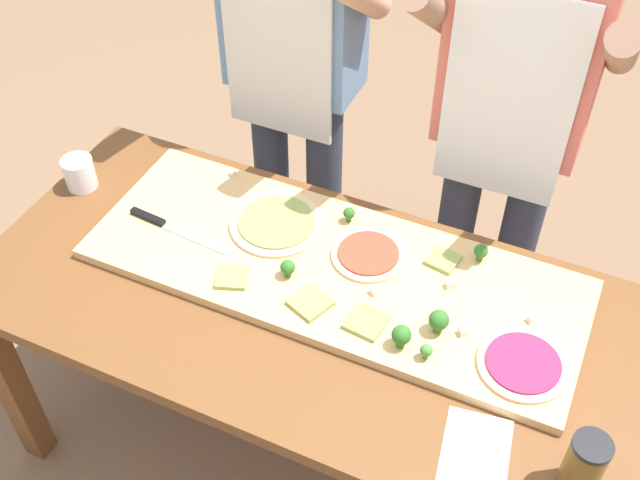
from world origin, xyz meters
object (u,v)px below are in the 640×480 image
at_px(broccoli_floret_front_left, 401,336).
at_px(broccoli_floret_center_left, 288,268).
at_px(pizza_slice_near_right, 366,322).
at_px(pizza_slice_far_left, 310,302).
at_px(prep_table, 309,323).
at_px(cheese_crumble_e, 463,332).
at_px(sauce_jar, 584,465).
at_px(pizza_whole_pesto_green, 277,223).
at_px(cheese_crumble_a, 374,291).
at_px(pizza_whole_beet_magenta, 522,366).
at_px(pizza_whole_tomato_red, 368,255).
at_px(pizza_slice_near_left, 443,260).
at_px(cheese_crumble_b, 531,319).
at_px(broccoli_floret_back_left, 349,214).
at_px(cheese_crumble_c, 450,284).
at_px(flour_cup, 80,175).
at_px(broccoli_floret_center_right, 426,351).
at_px(broccoli_floret_back_right, 439,321).
at_px(recipe_note, 476,450).
at_px(chefs_knife, 166,225).
at_px(cook_left, 293,56).
at_px(broccoli_floret_front_right, 481,252).
at_px(cook_right, 512,111).
at_px(cheese_crumble_d, 233,173).
at_px(pizza_slice_far_right, 232,277).

bearing_deg(broccoli_floret_front_left, broccoli_floret_center_left, 165.32).
relative_size(pizza_slice_near_right, pizza_slice_far_left, 1.00).
distance_m(prep_table, cheese_crumble_e, 0.42).
distance_m(cheese_crumble_e, sauce_jar, 0.42).
bearing_deg(pizza_whole_pesto_green, cheese_crumble_a, -19.42).
distance_m(pizza_whole_beet_magenta, sauce_jar, 0.28).
xyz_separation_m(pizza_whole_tomato_red, pizza_slice_near_left, (0.18, 0.06, -0.00)).
relative_size(pizza_whole_tomato_red, cheese_crumble_e, 9.96).
xyz_separation_m(pizza_slice_near_left, cheese_crumble_b, (0.26, -0.10, 0.00)).
bearing_deg(broccoli_floret_back_left, broccoli_floret_front_left, -50.80).
xyz_separation_m(cheese_crumble_a, cheese_crumble_c, (0.16, 0.10, 0.00)).
distance_m(pizza_slice_near_left, cheese_crumble_a, 0.21).
distance_m(pizza_slice_far_left, cheese_crumble_c, 0.35).
distance_m(pizza_slice_near_left, cheese_crumble_b, 0.28).
xyz_separation_m(pizza_whole_pesto_green, flour_cup, (-0.60, -0.06, 0.01)).
bearing_deg(broccoli_floret_center_right, broccoli_floret_back_right, 90.21).
distance_m(broccoli_floret_front_left, flour_cup, 1.07).
relative_size(prep_table, pizza_slice_near_left, 22.88).
height_order(cheese_crumble_b, flour_cup, flour_cup).
distance_m(cheese_crumble_e, recipe_note, 0.29).
relative_size(chefs_knife, broccoli_floret_back_left, 7.03).
height_order(flour_cup, cook_left, cook_left).
bearing_deg(pizza_whole_beet_magenta, pizza_slice_near_left, 137.83).
bearing_deg(flour_cup, pizza_slice_near_left, 6.51).
xyz_separation_m(pizza_slice_far_left, cook_left, (-0.38, 0.70, 0.20)).
bearing_deg(broccoli_floret_front_right, cook_right, 97.63).
height_order(cheese_crumble_d, sauce_jar, sauce_jar).
bearing_deg(recipe_note, pizza_whole_pesto_green, 148.74).
height_order(pizza_whole_tomato_red, broccoli_floret_center_right, broccoli_floret_center_right).
xyz_separation_m(pizza_slice_far_right, recipe_note, (0.70, -0.19, -0.03)).
height_order(pizza_whole_beet_magenta, pizza_slice_far_right, pizza_whole_beet_magenta).
bearing_deg(pizza_whole_beet_magenta, cook_right, 109.47).
bearing_deg(cheese_crumble_d, broccoli_floret_front_left, -29.73).
distance_m(cheese_crumble_e, cook_left, 1.00).
height_order(prep_table, cheese_crumble_e, cheese_crumble_e).
bearing_deg(cheese_crumble_d, broccoli_floret_center_left, -41.85).
height_order(pizza_whole_pesto_green, broccoli_floret_front_right, broccoli_floret_front_right).
xyz_separation_m(pizza_slice_near_right, cook_right, (0.14, 0.70, 0.20)).
height_order(pizza_whole_tomato_red, cook_left, cook_left).
relative_size(pizza_slice_near_left, broccoli_floret_back_right, 1.16).
xyz_separation_m(pizza_whole_beet_magenta, broccoli_floret_center_right, (-0.21, -0.07, 0.02)).
xyz_separation_m(chefs_knife, cook_right, (0.76, 0.61, 0.20)).
relative_size(pizza_whole_tomato_red, broccoli_floret_back_right, 3.01).
height_order(broccoli_floret_center_right, cheese_crumble_c, broccoli_floret_center_right).
relative_size(pizza_whole_beet_magenta, pizza_slice_far_right, 2.69).
relative_size(broccoli_floret_front_right, sauce_jar, 0.34).
height_order(pizza_slice_near_left, cheese_crumble_e, cheese_crumble_e).
bearing_deg(cheese_crumble_b, flour_cup, -179.20).
relative_size(broccoli_floret_front_left, broccoli_floret_back_right, 0.97).
height_order(recipe_note, cook_left, cook_left).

